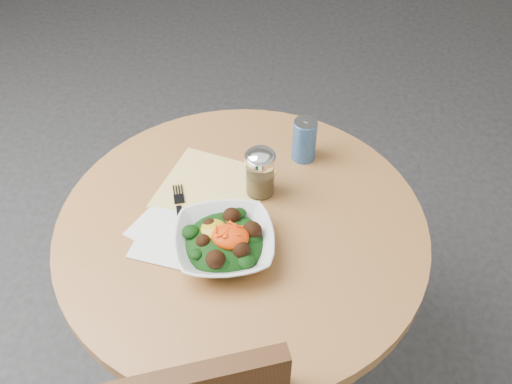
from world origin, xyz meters
The scene contains 8 objects.
ground centered at (0.00, 0.00, 0.00)m, with size 6.00×6.00×0.00m, color #2A2A2C.
table centered at (0.00, 0.00, 0.55)m, with size 0.90×0.90×0.75m.
cloth_napkin centered at (-0.09, 0.11, 0.75)m, with size 0.26×0.24×0.00m, color #E4A90C.
paper_napkins centered at (-0.16, -0.05, 0.75)m, with size 0.22×0.24×0.00m.
salad_bowl centered at (-0.03, -0.09, 0.78)m, with size 0.27×0.27×0.09m.
fork centered at (-0.15, 0.01, 0.76)m, with size 0.08×0.20×0.00m.
spice_shaker centered at (0.03, 0.11, 0.82)m, with size 0.08×0.08×0.14m.
beverage_can centered at (0.13, 0.26, 0.81)m, with size 0.06×0.06×0.12m.
Camera 1 is at (0.15, -0.90, 1.79)m, focal length 40.00 mm.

